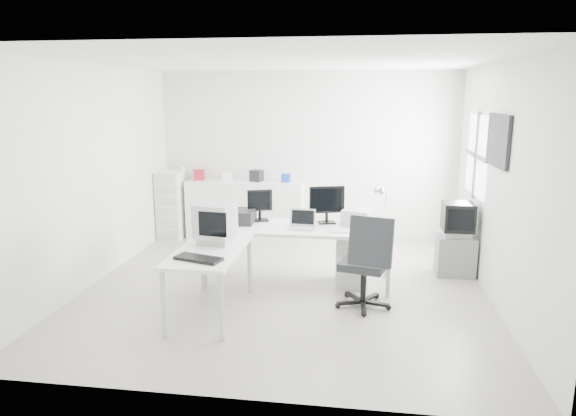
# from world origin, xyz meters

# --- Properties ---
(floor) EXTENTS (5.00, 5.00, 0.01)m
(floor) POSITION_xyz_m (0.00, 0.00, 0.00)
(floor) COLOR beige
(floor) RESTS_ON ground
(ceiling) EXTENTS (5.00, 5.00, 0.01)m
(ceiling) POSITION_xyz_m (0.00, 0.00, 2.80)
(ceiling) COLOR white
(ceiling) RESTS_ON back_wall
(back_wall) EXTENTS (5.00, 0.02, 2.80)m
(back_wall) POSITION_xyz_m (0.00, 2.50, 1.40)
(back_wall) COLOR silver
(back_wall) RESTS_ON floor
(left_wall) EXTENTS (0.02, 5.00, 2.80)m
(left_wall) POSITION_xyz_m (-2.50, 0.00, 1.40)
(left_wall) COLOR silver
(left_wall) RESTS_ON floor
(right_wall) EXTENTS (0.02, 5.00, 2.80)m
(right_wall) POSITION_xyz_m (2.50, 0.00, 1.40)
(right_wall) COLOR silver
(right_wall) RESTS_ON floor
(window) EXTENTS (0.02, 1.20, 1.10)m
(window) POSITION_xyz_m (2.48, 1.20, 1.60)
(window) COLOR white
(window) RESTS_ON right_wall
(wall_picture) EXTENTS (0.04, 0.90, 0.60)m
(wall_picture) POSITION_xyz_m (2.47, 0.10, 1.90)
(wall_picture) COLOR black
(wall_picture) RESTS_ON right_wall
(main_desk) EXTENTS (2.40, 0.80, 0.75)m
(main_desk) POSITION_xyz_m (0.13, 0.22, 0.38)
(main_desk) COLOR white
(main_desk) RESTS_ON floor
(side_desk) EXTENTS (0.70, 1.40, 0.75)m
(side_desk) POSITION_xyz_m (-0.72, -0.88, 0.38)
(side_desk) COLOR white
(side_desk) RESTS_ON floor
(drawer_pedestal) EXTENTS (0.40, 0.50, 0.60)m
(drawer_pedestal) POSITION_xyz_m (0.83, 0.27, 0.30)
(drawer_pedestal) COLOR white
(drawer_pedestal) RESTS_ON floor
(inkjet_printer) EXTENTS (0.50, 0.39, 0.18)m
(inkjet_printer) POSITION_xyz_m (-0.72, 0.32, 0.84)
(inkjet_printer) COLOR black
(inkjet_printer) RESTS_ON main_desk
(lcd_monitor_small) EXTENTS (0.38, 0.29, 0.42)m
(lcd_monitor_small) POSITION_xyz_m (-0.42, 0.47, 0.96)
(lcd_monitor_small) COLOR black
(lcd_monitor_small) RESTS_ON main_desk
(lcd_monitor_large) EXTENTS (0.50, 0.31, 0.49)m
(lcd_monitor_large) POSITION_xyz_m (0.48, 0.47, 0.99)
(lcd_monitor_large) COLOR black
(lcd_monitor_large) RESTS_ON main_desk
(laptop) EXTENTS (0.33, 0.34, 0.21)m
(laptop) POSITION_xyz_m (0.18, 0.12, 0.85)
(laptop) COLOR #B7B7BA
(laptop) RESTS_ON main_desk
(white_keyboard) EXTENTS (0.48, 0.22, 0.02)m
(white_keyboard) POSITION_xyz_m (0.78, 0.07, 0.76)
(white_keyboard) COLOR white
(white_keyboard) RESTS_ON main_desk
(white_mouse) EXTENTS (0.06, 0.06, 0.06)m
(white_mouse) POSITION_xyz_m (1.08, 0.12, 0.78)
(white_mouse) COLOR white
(white_mouse) RESTS_ON main_desk
(laser_printer) EXTENTS (0.42, 0.39, 0.20)m
(laser_printer) POSITION_xyz_m (0.88, 0.44, 0.85)
(laser_printer) COLOR #B5B5B5
(laser_printer) RESTS_ON main_desk
(desk_lamp) EXTENTS (0.17, 0.17, 0.44)m
(desk_lamp) POSITION_xyz_m (1.23, 0.52, 0.97)
(desk_lamp) COLOR silver
(desk_lamp) RESTS_ON main_desk
(crt_monitor) EXTENTS (0.47, 0.47, 0.49)m
(crt_monitor) POSITION_xyz_m (-0.72, -0.63, 0.99)
(crt_monitor) COLOR #B7B7BA
(crt_monitor) RESTS_ON side_desk
(black_keyboard) EXTENTS (0.53, 0.34, 0.03)m
(black_keyboard) POSITION_xyz_m (-0.72, -1.28, 0.77)
(black_keyboard) COLOR black
(black_keyboard) RESTS_ON side_desk
(office_chair) EXTENTS (0.80, 0.80, 1.13)m
(office_chair) POSITION_xyz_m (0.98, -0.46, 0.57)
(office_chair) COLOR #2A2D30
(office_chair) RESTS_ON floor
(tv_cabinet) EXTENTS (0.50, 0.41, 0.55)m
(tv_cabinet) POSITION_xyz_m (2.22, 0.81, 0.27)
(tv_cabinet) COLOR slate
(tv_cabinet) RESTS_ON floor
(crt_tv) EXTENTS (0.50, 0.48, 0.45)m
(crt_tv) POSITION_xyz_m (2.22, 0.81, 0.77)
(crt_tv) COLOR black
(crt_tv) RESTS_ON tv_cabinet
(sideboard) EXTENTS (1.98, 0.50, 0.99)m
(sideboard) POSITION_xyz_m (-1.02, 2.24, 0.50)
(sideboard) COLOR white
(sideboard) RESTS_ON floor
(clutter_box_a) EXTENTS (0.20, 0.19, 0.17)m
(clutter_box_a) POSITION_xyz_m (-1.82, 2.24, 1.08)
(clutter_box_a) COLOR maroon
(clutter_box_a) RESTS_ON sideboard
(clutter_box_b) EXTENTS (0.18, 0.16, 0.16)m
(clutter_box_b) POSITION_xyz_m (-1.32, 2.24, 1.07)
(clutter_box_b) COLOR white
(clutter_box_b) RESTS_ON sideboard
(clutter_box_c) EXTENTS (0.23, 0.22, 0.19)m
(clutter_box_c) POSITION_xyz_m (-0.82, 2.24, 1.09)
(clutter_box_c) COLOR black
(clutter_box_c) RESTS_ON sideboard
(clutter_box_d) EXTENTS (0.15, 0.14, 0.14)m
(clutter_box_d) POSITION_xyz_m (-0.32, 2.24, 1.06)
(clutter_box_d) COLOR #1839AA
(clutter_box_d) RESTS_ON sideboard
(clutter_bottle) EXTENTS (0.07, 0.07, 0.22)m
(clutter_bottle) POSITION_xyz_m (-2.12, 2.28, 1.10)
(clutter_bottle) COLOR white
(clutter_bottle) RESTS_ON sideboard
(filing_cabinet) EXTENTS (0.40, 0.48, 1.15)m
(filing_cabinet) POSITION_xyz_m (-2.28, 2.08, 0.58)
(filing_cabinet) COLOR white
(filing_cabinet) RESTS_ON floor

